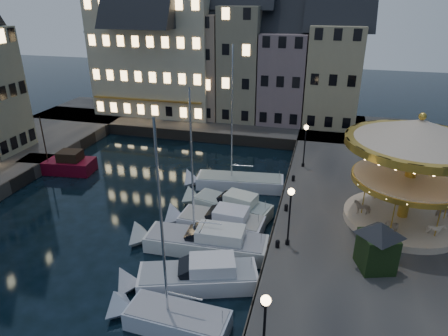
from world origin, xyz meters
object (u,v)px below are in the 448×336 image
(motorboat_d, at_px, (216,222))
(motorboat_f, at_px, (234,182))
(streetlamp_b, at_px, (290,209))
(bollard_b, at_px, (278,243))
(bollard_c, at_px, (286,207))
(motorboat_e, at_px, (228,205))
(ticket_kiosk, at_px, (379,238))
(red_fishing_boat, at_px, (59,165))
(motorboat_b, at_px, (192,278))
(bollard_d, at_px, (293,178))
(carousel, at_px, (415,153))
(streetlamp_a, at_px, (265,323))
(streetlamp_c, at_px, (305,140))
(motorboat_c, at_px, (201,241))
(bollard_a, at_px, (264,301))
(motorboat_a, at_px, (168,318))

(motorboat_d, xyz_separation_m, motorboat_f, (-0.37, 7.36, -0.11))
(streetlamp_b, distance_m, bollard_b, 2.54)
(streetlamp_b, distance_m, bollard_c, 5.14)
(motorboat_e, height_order, ticket_kiosk, ticket_kiosk)
(motorboat_e, bearing_deg, red_fishing_boat, 168.64)
(bollard_c, height_order, motorboat_e, motorboat_e)
(motorboat_e, xyz_separation_m, motorboat_f, (-0.59, 4.64, -0.11))
(motorboat_b, xyz_separation_m, motorboat_d, (-0.29, 6.68, -0.00))
(streetlamp_b, bearing_deg, red_fishing_boat, 159.36)
(bollard_b, bearing_deg, red_fishing_boat, 157.83)
(bollard_d, xyz_separation_m, carousel, (8.36, -4.99, 5.13))
(bollard_d, distance_m, carousel, 11.01)
(streetlamp_a, bearing_deg, streetlamp_c, 90.00)
(motorboat_b, xyz_separation_m, motorboat_c, (-0.61, 3.81, 0.04))
(streetlamp_b, height_order, bollard_c, streetlamp_b)
(bollard_a, bearing_deg, streetlamp_a, -81.47)
(streetlamp_c, relative_size, motorboat_b, 0.50)
(streetlamp_b, relative_size, bollard_a, 7.32)
(streetlamp_a, height_order, bollard_c, streetlamp_a)
(motorboat_a, bearing_deg, bollard_a, 16.51)
(carousel, bearing_deg, motorboat_d, -169.79)
(streetlamp_c, relative_size, motorboat_e, 0.55)
(bollard_d, bearing_deg, streetlamp_a, -88.28)
(bollard_b, xyz_separation_m, ticket_kiosk, (5.99, -0.62, 1.85))
(motorboat_e, relative_size, carousel, 0.80)
(bollard_b, distance_m, motorboat_e, 7.63)
(motorboat_b, relative_size, motorboat_d, 1.11)
(streetlamp_c, distance_m, carousel, 11.82)
(motorboat_b, bearing_deg, motorboat_d, 92.52)
(streetlamp_c, xyz_separation_m, motorboat_e, (-5.44, -8.18, -3.38))
(motorboat_d, bearing_deg, streetlamp_a, -65.78)
(bollard_a, height_order, motorboat_e, motorboat_e)
(motorboat_a, distance_m, red_fishing_boat, 24.78)
(bollard_d, xyz_separation_m, ticket_kiosk, (5.99, -11.12, 1.85))
(bollard_d, distance_m, motorboat_a, 18.19)
(bollard_c, height_order, motorboat_c, motorboat_c)
(bollard_a, distance_m, bollard_c, 10.50)
(streetlamp_b, relative_size, streetlamp_c, 1.00)
(motorboat_c, bearing_deg, motorboat_e, 84.56)
(streetlamp_a, bearing_deg, motorboat_d, 114.22)
(bollard_d, bearing_deg, streetlamp_c, 80.27)
(motorboat_a, relative_size, carousel, 1.17)
(red_fishing_boat, bearing_deg, streetlamp_a, -38.41)
(motorboat_e, bearing_deg, motorboat_a, -90.47)
(streetlamp_b, bearing_deg, streetlamp_a, -90.00)
(motorboat_a, distance_m, carousel, 19.27)
(streetlamp_c, distance_m, motorboat_c, 15.38)
(ticket_kiosk, bearing_deg, motorboat_a, -149.85)
(bollard_c, bearing_deg, motorboat_b, -119.05)
(streetlamp_b, relative_size, motorboat_f, 0.35)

